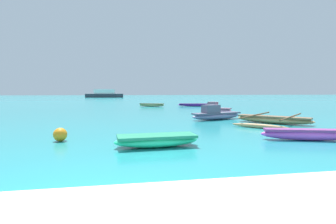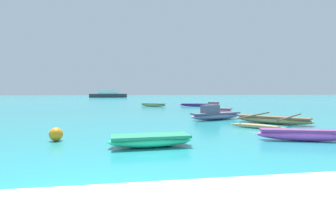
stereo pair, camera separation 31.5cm
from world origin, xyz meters
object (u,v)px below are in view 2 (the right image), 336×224
object	(u,v)px
moored_boat_3	(305,134)
moored_boat_4	(153,105)
moored_boat_0	(216,109)
moored_boat_6	(215,114)
moored_boat_1	(151,140)
moored_boat_2	(273,120)
mooring_buoy_1	(56,134)
distant_ferry	(108,94)
moored_boat_5	(199,105)

from	to	relation	value
moored_boat_3	moored_boat_4	world-z (taller)	moored_boat_3
moored_boat_0	moored_boat_6	xyz separation A→B (m)	(-1.66, -4.37, 0.01)
moored_boat_1	moored_boat_6	bearing A→B (deg)	54.02
moored_boat_2	mooring_buoy_1	bearing A→B (deg)	-114.80
moored_boat_2	moored_boat_4	size ratio (longest dim) A/B	1.82
moored_boat_2	distant_ferry	size ratio (longest dim) A/B	0.49
moored_boat_3	moored_boat_4	size ratio (longest dim) A/B	1.10
moored_boat_3	distant_ferry	distance (m)	67.73
moored_boat_1	distant_ferry	size ratio (longest dim) A/B	0.24
moored_boat_1	moored_boat_5	size ratio (longest dim) A/B	0.59
moored_boat_4	moored_boat_1	bearing A→B (deg)	-70.31
moored_boat_0	moored_boat_5	xyz separation A→B (m)	(1.22, 9.02, -0.12)
moored_boat_1	moored_boat_5	bearing A→B (deg)	67.03
moored_boat_0	moored_boat_3	size ratio (longest dim) A/B	0.71
distant_ferry	moored_boat_5	bearing A→B (deg)	-75.06
moored_boat_5	moored_boat_6	xyz separation A→B (m)	(-2.88, -13.39, 0.13)
moored_boat_5	moored_boat_2	bearing A→B (deg)	-78.85
moored_boat_1	moored_boat_6	distance (m)	7.96
moored_boat_0	moored_boat_4	size ratio (longest dim) A/B	0.79
mooring_buoy_1	moored_boat_0	bearing A→B (deg)	47.38
moored_boat_4	distant_ferry	xyz separation A→B (m)	(-7.61, 46.60, 0.71)
moored_boat_1	moored_boat_6	world-z (taller)	moored_boat_6
moored_boat_2	moored_boat_3	distance (m)	4.62
moored_boat_1	mooring_buoy_1	distance (m)	3.26
moored_boat_5	distant_ferry	bearing A→B (deg)	118.49
moored_boat_0	moored_boat_2	world-z (taller)	moored_boat_0
moored_boat_1	moored_boat_2	size ratio (longest dim) A/B	0.50
moored_boat_0	moored_boat_5	distance (m)	9.10
moored_boat_5	mooring_buoy_1	distance (m)	21.25
moored_boat_2	moored_boat_6	xyz separation A→B (m)	(-2.23, 2.21, 0.10)
moored_boat_0	moored_boat_6	world-z (taller)	moored_boat_6
moored_boat_6	moored_boat_3	bearing A→B (deg)	-101.30
moored_boat_1	moored_boat_2	world-z (taller)	moored_boat_2
mooring_buoy_1	moored_boat_6	bearing A→B (deg)	36.23
moored_boat_1	distant_ferry	world-z (taller)	distant_ferry
moored_boat_5	moored_boat_6	world-z (taller)	moored_boat_6
moored_boat_3	mooring_buoy_1	xyz separation A→B (m)	(-7.98, 1.28, 0.01)
moored_boat_6	distant_ferry	xyz separation A→B (m)	(-9.64, 60.34, 0.61)
moored_boat_0	distant_ferry	size ratio (longest dim) A/B	0.21
moored_boat_2	moored_boat_4	bearing A→B (deg)	152.09
moored_boat_1	mooring_buoy_1	bearing A→B (deg)	151.28
moored_boat_6	moored_boat_5	bearing A→B (deg)	60.10
moored_boat_3	moored_boat_5	world-z (taller)	moored_boat_3
mooring_buoy_1	moored_boat_2	bearing A→B (deg)	18.07
moored_boat_3	moored_boat_5	xyz separation A→B (m)	(2.13, 19.98, -0.03)
moored_boat_2	moored_boat_6	size ratio (longest dim) A/B	1.50
moored_boat_5	moored_boat_3	bearing A→B (deg)	-82.55
mooring_buoy_1	moored_boat_5	bearing A→B (deg)	61.57
moored_boat_3	moored_boat_6	distance (m)	6.63
moored_boat_0	moored_boat_3	distance (m)	10.99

